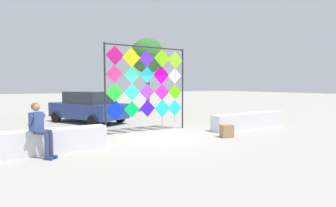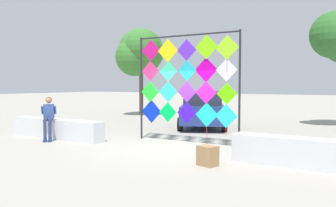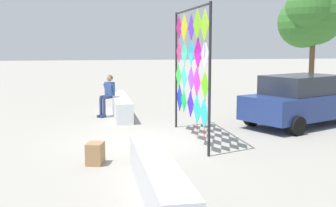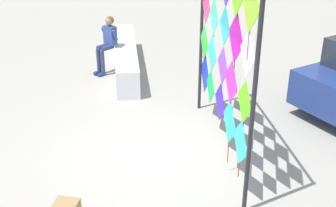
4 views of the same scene
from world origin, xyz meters
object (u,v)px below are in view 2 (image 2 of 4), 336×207
at_px(parked_car, 203,109).
at_px(cardboard_box_large, 208,156).
at_px(seated_vendor, 48,115).
at_px(kite_display_rack, 187,79).
at_px(tree_far_right, 139,52).

bearing_deg(parked_car, cardboard_box_large, -63.01).
bearing_deg(seated_vendor, kite_display_rack, 25.70).
distance_m(kite_display_rack, tree_far_right, 10.97).
height_order(kite_display_rack, parked_car, kite_display_rack).
bearing_deg(seated_vendor, parked_car, 64.56).
height_order(parked_car, tree_far_right, tree_far_right).
distance_m(parked_car, tree_far_right, 7.77).
distance_m(seated_vendor, parked_car, 7.05).
relative_size(seated_vendor, parked_car, 0.33).
height_order(kite_display_rack, cardboard_box_large, kite_display_rack).
relative_size(seated_vendor, tree_far_right, 0.28).
height_order(seated_vendor, parked_car, parked_car).
height_order(cardboard_box_large, tree_far_right, tree_far_right).
bearing_deg(parked_car, tree_far_right, 150.96).
xyz_separation_m(seated_vendor, cardboard_box_large, (6.56, -0.57, -0.68)).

